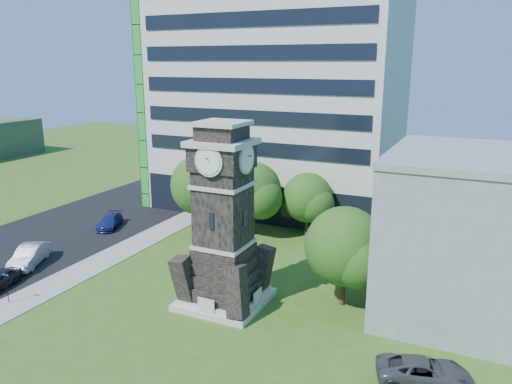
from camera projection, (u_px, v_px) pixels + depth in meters
The scene contains 15 objects.
ground at pixel (171, 306), 33.29m from camera, with size 160.00×160.00×0.00m, color #355A19.
sidewalk at pixel (110, 257), 41.57m from camera, with size 3.00×70.00×0.06m, color gray.
street at pixel (37, 242), 45.07m from camera, with size 14.00×80.00×0.02m, color black.
clock_tower at pixel (224, 228), 32.48m from camera, with size 5.40×5.40×12.22m.
office_tall at pixel (278, 77), 53.65m from camera, with size 26.20×15.11×28.60m.
office_low at pixel (511, 238), 30.78m from camera, with size 15.20×12.20×10.40m.
car_street_mid at pixel (30, 255), 39.83m from camera, with size 1.66×4.77×1.57m, color #A2A4A9.
car_street_north at pixel (110, 222), 48.82m from camera, with size 1.70×4.18×1.21m, color navy.
car_east_lot at pixel (424, 371), 25.11m from camera, with size 2.17×4.70×1.31m, color #454449.
park_bench at pixel (235, 310), 31.56m from camera, with size 1.89×0.50×0.98m.
street_sign at pixel (7, 284), 33.27m from camera, with size 0.53×0.05×2.19m.
tree_nw at pixel (202, 187), 46.36m from camera, with size 6.26×5.69×7.53m.
tree_nc at pixel (254, 192), 45.98m from camera, with size 5.76×5.24×6.94m.
tree_ne at pixel (308, 199), 45.92m from camera, with size 5.07×4.61×5.99m.
tree_east at pixel (346, 249), 32.46m from camera, with size 5.75×5.23×6.76m.
Camera 1 is at (18.01, -25.02, 15.75)m, focal length 35.00 mm.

